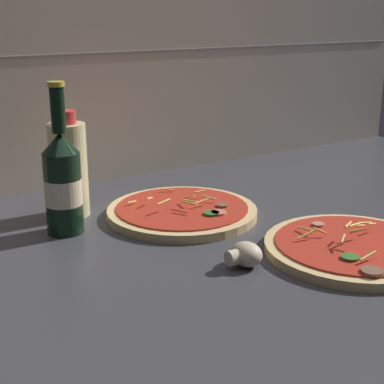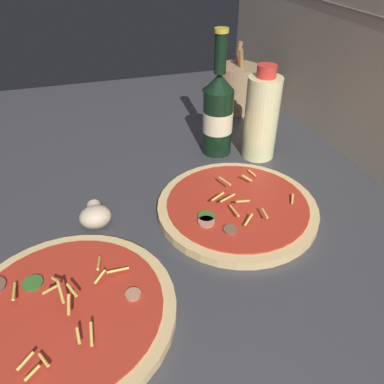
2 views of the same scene
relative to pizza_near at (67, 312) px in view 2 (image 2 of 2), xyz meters
The scene contains 7 objects.
counter_slab 15.27cm from the pizza_near, 119.69° to the left, with size 160.00×90.00×2.50cm.
pizza_near is the anchor object (origin of this frame).
pizza_far 31.83cm from the pizza_near, 115.60° to the left, with size 27.46×27.46×4.03cm.
beer_bottle 48.21cm from the pizza_near, 136.91° to the left, with size 6.27×6.27×25.44cm.
oil_bottle 51.32cm from the pizza_near, 127.22° to the left, with size 6.83×6.83×19.32cm.
mushroom_left 18.01cm from the pizza_near, 163.52° to the left, with size 5.46×5.20×3.64cm.
utensil_crock 71.28cm from the pizza_near, 140.49° to the left, with size 10.64×10.64×16.89cm.
Camera 2 is at (40.23, -6.44, 43.22)cm, focal length 35.00 mm.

